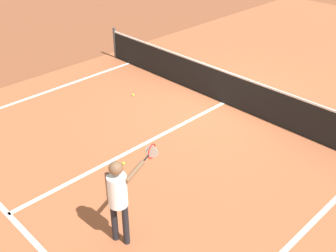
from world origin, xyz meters
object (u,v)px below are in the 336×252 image
at_px(net, 225,87).
at_px(tennis_ball_mid_court, 123,163).
at_px(player_near, 119,193).
at_px(tennis_ball_near_net, 133,95).

xyz_separation_m(net, tennis_ball_mid_court, (0.30, -3.86, -0.46)).
height_order(player_near, tennis_ball_mid_court, player_near).
bearing_deg(player_near, tennis_ball_mid_court, 140.22).
height_order(net, tennis_ball_near_net, net).
bearing_deg(net, tennis_ball_mid_court, -85.61).
bearing_deg(net, tennis_ball_near_net, -144.13).
relative_size(player_near, tennis_ball_near_net, 25.25).
height_order(tennis_ball_mid_court, tennis_ball_near_net, same).
distance_m(net, player_near, 5.66).
height_order(player_near, tennis_ball_near_net, player_near).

